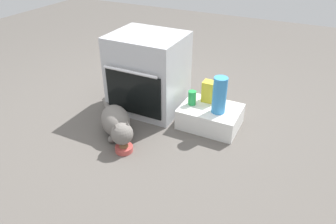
# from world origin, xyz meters

# --- Properties ---
(ground) EXTENTS (8.00, 8.00, 0.00)m
(ground) POSITION_xyz_m (0.00, 0.00, 0.00)
(ground) COLOR #56514C
(oven) EXTENTS (0.61, 0.56, 0.68)m
(oven) POSITION_xyz_m (-0.06, 0.39, 0.34)
(oven) COLOR #B7BABF
(oven) RESTS_ON ground
(pantry_cabinet) EXTENTS (0.48, 0.37, 0.17)m
(pantry_cabinet) POSITION_xyz_m (0.55, 0.35, 0.09)
(pantry_cabinet) COLOR white
(pantry_cabinet) RESTS_ON ground
(food_bowl) EXTENTS (0.13, 0.13, 0.07)m
(food_bowl) POSITION_xyz_m (0.10, -0.27, 0.03)
(food_bowl) COLOR #C64C47
(food_bowl) RESTS_ON ground
(cat) EXTENTS (0.59, 0.55, 0.24)m
(cat) POSITION_xyz_m (-0.05, -0.13, 0.13)
(cat) COLOR slate
(cat) RESTS_ON ground
(water_bottle) EXTENTS (0.11, 0.11, 0.30)m
(water_bottle) POSITION_xyz_m (0.63, 0.31, 0.32)
(water_bottle) COLOR #388CD1
(water_bottle) RESTS_ON pantry_cabinet
(soda_can) EXTENTS (0.07, 0.07, 0.12)m
(soda_can) POSITION_xyz_m (0.39, 0.33, 0.23)
(soda_can) COLOR green
(soda_can) RESTS_ON pantry_cabinet
(snack_bag) EXTENTS (0.12, 0.09, 0.18)m
(snack_bag) POSITION_xyz_m (0.50, 0.44, 0.26)
(snack_bag) COLOR yellow
(snack_bag) RESTS_ON pantry_cabinet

